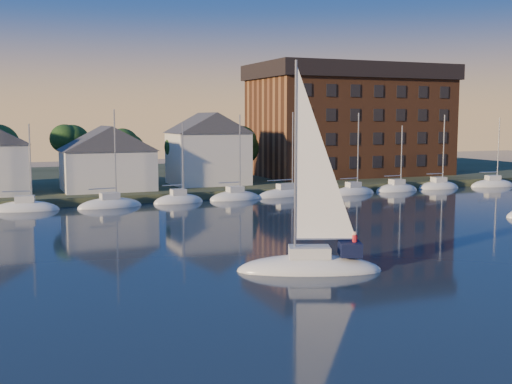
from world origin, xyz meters
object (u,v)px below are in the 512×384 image
condo_block (350,120)px  hero_sailboat (312,262)px  clubhouse_centre (107,157)px  clubhouse_east (208,148)px

condo_block → hero_sailboat: bearing=-123.1°
clubhouse_centre → clubhouse_east: 14.17m
clubhouse_centre → condo_block: condo_block is taller
condo_block → hero_sailboat: 63.65m
clubhouse_centre → clubhouse_east: bearing=8.1°
clubhouse_east → condo_block: (26.00, 5.95, 3.79)m
clubhouse_east → condo_block: condo_block is taller
clubhouse_east → hero_sailboat: size_ratio=0.71×
clubhouse_centre → hero_sailboat: size_ratio=0.78×
clubhouse_east → hero_sailboat: (-8.42, -46.80, -5.39)m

